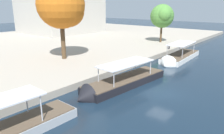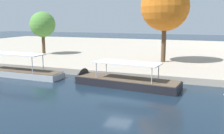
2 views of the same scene
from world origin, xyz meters
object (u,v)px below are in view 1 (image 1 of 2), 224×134
tour_boat_2 (178,59)px  mooring_bollard_0 (169,47)px  tour_boat_1 (119,84)px  tree_0 (163,16)px  tree_2 (63,6)px

tour_boat_2 → mooring_bollard_0: tour_boat_2 is taller
tour_boat_1 → tree_0: bearing=-156.6°
tour_boat_2 → tour_boat_1: bearing=-2.7°
mooring_bollard_0 → tree_2: tree_2 is taller
tour_boat_2 → mooring_bollard_0: 5.82m
tour_boat_1 → tree_0: size_ratio=1.51×
tour_boat_1 → tree_0: (27.63, 8.86, 6.50)m
tour_boat_2 → tree_2: size_ratio=1.01×
tour_boat_2 → tree_0: size_ratio=1.42×
tour_boat_1 → tour_boat_2: size_ratio=1.06×
tour_boat_1 → tree_2: 16.23m
tree_0 → tour_boat_1: bearing=-162.2°
tree_0 → tree_2: size_ratio=0.71×
mooring_bollard_0 → tour_boat_2: bearing=-139.1°
tree_2 → tour_boat_2: bearing=-44.7°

